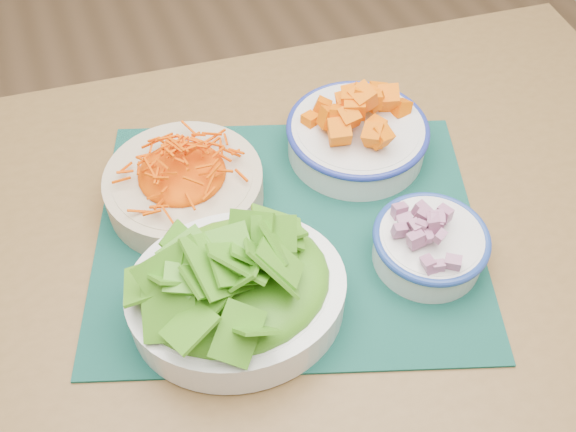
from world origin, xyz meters
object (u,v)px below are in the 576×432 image
object	(u,v)px
carrot_bowl	(184,181)
onion_bowl	(431,241)
lettuce_bowl	(236,286)
squash_bowl	(358,129)
placemat	(288,231)
table	(321,259)

from	to	relation	value
carrot_bowl	onion_bowl	distance (m)	0.34
carrot_bowl	lettuce_bowl	bearing A→B (deg)	-86.90
carrot_bowl	squash_bowl	xyz separation A→B (m)	(0.26, 0.00, 0.01)
placemat	carrot_bowl	world-z (taller)	carrot_bowl
carrot_bowl	squash_bowl	bearing A→B (deg)	0.00
table	carrot_bowl	distance (m)	0.24
table	carrot_bowl	xyz separation A→B (m)	(-0.17, 0.09, 0.15)
table	onion_bowl	xyz separation A→B (m)	(0.09, -0.12, 0.15)
placemat	onion_bowl	size ratio (longest dim) A/B	3.45
table	placemat	distance (m)	0.12
table	lettuce_bowl	bearing A→B (deg)	-141.72
placemat	carrot_bowl	distance (m)	0.16
carrot_bowl	lettuce_bowl	size ratio (longest dim) A/B	0.88
lettuce_bowl	onion_bowl	world-z (taller)	lettuce_bowl
squash_bowl	lettuce_bowl	xyz separation A→B (m)	(-0.25, -0.20, 0.01)
table	onion_bowl	bearing A→B (deg)	-46.38
table	squash_bowl	size ratio (longest dim) A/B	5.79
placemat	onion_bowl	bearing A→B (deg)	-16.74
lettuce_bowl	placemat	bearing A→B (deg)	52.17
squash_bowl	table	bearing A→B (deg)	-133.97
lettuce_bowl	onion_bowl	bearing A→B (deg)	6.04
lettuce_bowl	onion_bowl	size ratio (longest dim) A/B	1.98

